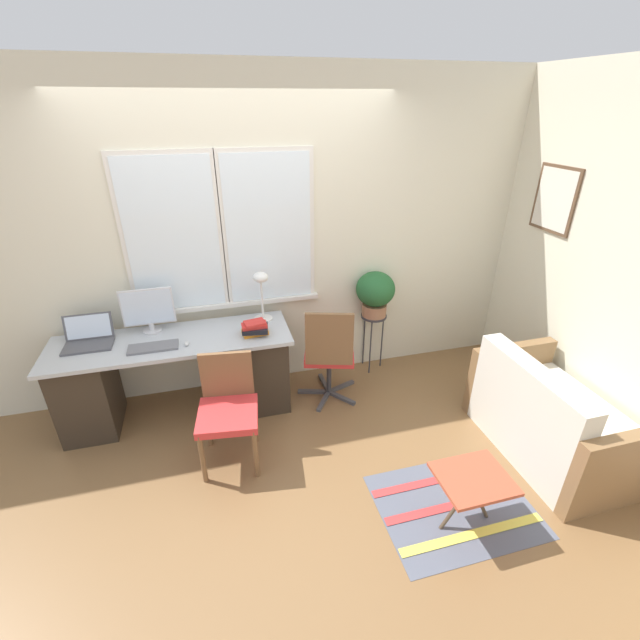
{
  "coord_description": "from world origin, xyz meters",
  "views": [
    {
      "loc": [
        -0.29,
        -2.87,
        2.42
      ],
      "look_at": [
        0.52,
        0.15,
        0.81
      ],
      "focal_mm": 24.0,
      "sensor_mm": 36.0,
      "label": 1
    }
  ],
  "objects_px": {
    "book_stack": "(255,328)",
    "monitor": "(148,309)",
    "keyboard": "(153,347)",
    "desk_chair_wooden": "(228,407)",
    "laptop": "(88,339)",
    "potted_plant": "(375,292)",
    "couch_loveseat": "(550,421)",
    "plant_stand": "(373,322)",
    "office_chair_swivel": "(329,353)",
    "mouse": "(187,344)",
    "desk_lamp": "(261,286)",
    "folding_stool": "(473,481)"
  },
  "relations": [
    {
      "from": "book_stack",
      "to": "couch_loveseat",
      "type": "distance_m",
      "value": 2.38
    },
    {
      "from": "laptop",
      "to": "monitor",
      "type": "relative_size",
      "value": 0.88
    },
    {
      "from": "desk_lamp",
      "to": "book_stack",
      "type": "bearing_deg",
      "value": -112.09
    },
    {
      "from": "mouse",
      "to": "folding_stool",
      "type": "distance_m",
      "value": 2.24
    },
    {
      "from": "mouse",
      "to": "couch_loveseat",
      "type": "relative_size",
      "value": 0.05
    },
    {
      "from": "desk_lamp",
      "to": "plant_stand",
      "type": "distance_m",
      "value": 1.19
    },
    {
      "from": "couch_loveseat",
      "to": "office_chair_swivel",
      "type": "bearing_deg",
      "value": 54.01
    },
    {
      "from": "mouse",
      "to": "book_stack",
      "type": "xyz_separation_m",
      "value": [
        0.54,
        0.04,
        0.04
      ]
    },
    {
      "from": "monitor",
      "to": "keyboard",
      "type": "bearing_deg",
      "value": -84.71
    },
    {
      "from": "folding_stool",
      "to": "plant_stand",
      "type": "bearing_deg",
      "value": 87.78
    },
    {
      "from": "desk_chair_wooden",
      "to": "book_stack",
      "type": "bearing_deg",
      "value": 68.93
    },
    {
      "from": "desk_lamp",
      "to": "potted_plant",
      "type": "height_order",
      "value": "desk_lamp"
    },
    {
      "from": "book_stack",
      "to": "desk_chair_wooden",
      "type": "distance_m",
      "value": 0.69
    },
    {
      "from": "laptop",
      "to": "potted_plant",
      "type": "bearing_deg",
      "value": 3.57
    },
    {
      "from": "mouse",
      "to": "desk_chair_wooden",
      "type": "xyz_separation_m",
      "value": [
        0.25,
        -0.49,
        -0.29
      ]
    },
    {
      "from": "desk_lamp",
      "to": "couch_loveseat",
      "type": "distance_m",
      "value": 2.49
    },
    {
      "from": "mouse",
      "to": "desk_chair_wooden",
      "type": "bearing_deg",
      "value": -62.72
    },
    {
      "from": "office_chair_swivel",
      "to": "mouse",
      "type": "bearing_deg",
      "value": 15.91
    },
    {
      "from": "desk_lamp",
      "to": "potted_plant",
      "type": "distance_m",
      "value": 1.09
    },
    {
      "from": "plant_stand",
      "to": "keyboard",
      "type": "bearing_deg",
      "value": -170.02
    },
    {
      "from": "desk_lamp",
      "to": "desk_chair_wooden",
      "type": "bearing_deg",
      "value": -116.5
    },
    {
      "from": "desk_lamp",
      "to": "potted_plant",
      "type": "xyz_separation_m",
      "value": [
        1.06,
        0.08,
        -0.2
      ]
    },
    {
      "from": "couch_loveseat",
      "to": "plant_stand",
      "type": "xyz_separation_m",
      "value": [
        -0.88,
        1.42,
        0.24
      ]
    },
    {
      "from": "mouse",
      "to": "desk_lamp",
      "type": "relative_size",
      "value": 0.14
    },
    {
      "from": "plant_stand",
      "to": "potted_plant",
      "type": "relative_size",
      "value": 1.37
    },
    {
      "from": "desk_lamp",
      "to": "desk_chair_wooden",
      "type": "distance_m",
      "value": 1.05
    },
    {
      "from": "mouse",
      "to": "keyboard",
      "type": "bearing_deg",
      "value": 174.84
    },
    {
      "from": "laptop",
      "to": "book_stack",
      "type": "height_order",
      "value": "laptop"
    },
    {
      "from": "book_stack",
      "to": "desk_chair_wooden",
      "type": "xyz_separation_m",
      "value": [
        -0.29,
        -0.53,
        -0.33
      ]
    },
    {
      "from": "keyboard",
      "to": "desk_lamp",
      "type": "bearing_deg",
      "value": 16.83
    },
    {
      "from": "monitor",
      "to": "office_chair_swivel",
      "type": "height_order",
      "value": "monitor"
    },
    {
      "from": "keyboard",
      "to": "desk_chair_wooden",
      "type": "distance_m",
      "value": 0.77
    },
    {
      "from": "folding_stool",
      "to": "desk_lamp",
      "type": "bearing_deg",
      "value": 119.24
    },
    {
      "from": "desk_lamp",
      "to": "desk_chair_wooden",
      "type": "relative_size",
      "value": 0.53
    },
    {
      "from": "keyboard",
      "to": "office_chair_swivel",
      "type": "xyz_separation_m",
      "value": [
        1.4,
        -0.04,
        -0.25
      ]
    },
    {
      "from": "laptop",
      "to": "mouse",
      "type": "height_order",
      "value": "laptop"
    },
    {
      "from": "monitor",
      "to": "couch_loveseat",
      "type": "distance_m",
      "value": 3.23
    },
    {
      "from": "desk_chair_wooden",
      "to": "plant_stand",
      "type": "height_order",
      "value": "desk_chair_wooden"
    },
    {
      "from": "book_stack",
      "to": "office_chair_swivel",
      "type": "relative_size",
      "value": 0.24
    },
    {
      "from": "plant_stand",
      "to": "potted_plant",
      "type": "height_order",
      "value": "potted_plant"
    },
    {
      "from": "keyboard",
      "to": "office_chair_swivel",
      "type": "distance_m",
      "value": 1.42
    },
    {
      "from": "book_stack",
      "to": "monitor",
      "type": "bearing_deg",
      "value": 161.61
    },
    {
      "from": "desk_lamp",
      "to": "keyboard",
      "type": "bearing_deg",
      "value": -163.17
    },
    {
      "from": "mouse",
      "to": "potted_plant",
      "type": "xyz_separation_m",
      "value": [
        1.7,
        0.37,
        0.09
      ]
    },
    {
      "from": "keyboard",
      "to": "couch_loveseat",
      "type": "distance_m",
      "value": 3.06
    },
    {
      "from": "keyboard",
      "to": "office_chair_swivel",
      "type": "bearing_deg",
      "value": -1.53
    },
    {
      "from": "monitor",
      "to": "book_stack",
      "type": "xyz_separation_m",
      "value": [
        0.81,
        -0.27,
        -0.14
      ]
    },
    {
      "from": "laptop",
      "to": "couch_loveseat",
      "type": "xyz_separation_m",
      "value": [
        3.31,
        -1.27,
        -0.5
      ]
    },
    {
      "from": "mouse",
      "to": "desk_chair_wooden",
      "type": "relative_size",
      "value": 0.07
    },
    {
      "from": "couch_loveseat",
      "to": "potted_plant",
      "type": "bearing_deg",
      "value": 31.76
    }
  ]
}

